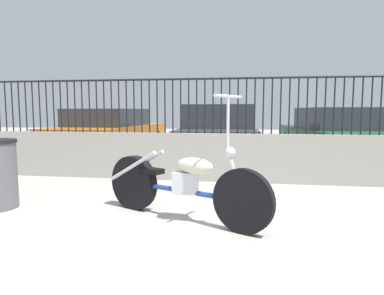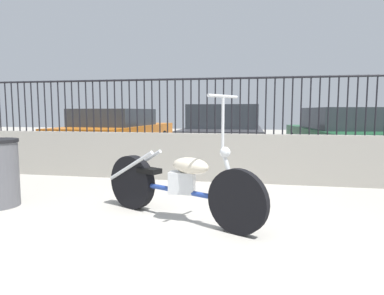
{
  "view_description": "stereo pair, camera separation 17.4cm",
  "coord_description": "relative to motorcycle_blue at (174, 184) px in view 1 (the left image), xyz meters",
  "views": [
    {
      "loc": [
        0.65,
        -3.0,
        1.22
      ],
      "look_at": [
        -0.12,
        1.81,
        0.7
      ],
      "focal_mm": 32.0,
      "sensor_mm": 36.0,
      "label": 1
    },
    {
      "loc": [
        0.82,
        -2.97,
        1.22
      ],
      "look_at": [
        -0.12,
        1.81,
        0.7
      ],
      "focal_mm": 32.0,
      "sensor_mm": 36.0,
      "label": 2
    }
  ],
  "objects": [
    {
      "name": "low_wall",
      "position": [
        0.15,
        2.15,
        0.02
      ],
      "size": [
        9.61,
        0.18,
        0.83
      ],
      "color": "#9E998E",
      "rests_on": "ground_plane"
    },
    {
      "name": "ground_plane",
      "position": [
        0.15,
        -0.74,
        -0.4
      ],
      "size": [
        40.0,
        40.0,
        0.0
      ],
      "primitive_type": "plane",
      "color": "#ADA89E"
    },
    {
      "name": "car_green",
      "position": [
        2.94,
        4.66,
        0.26
      ],
      "size": [
        2.36,
        4.42,
        1.3
      ],
      "rotation": [
        0.0,
        0.0,
        1.69
      ],
      "color": "black",
      "rests_on": "ground_plane"
    },
    {
      "name": "motorcycle_blue",
      "position": [
        0.0,
        0.0,
        0.0
      ],
      "size": [
        2.01,
        1.08,
        1.39
      ],
      "rotation": [
        0.0,
        0.0,
        -0.46
      ],
      "color": "black",
      "rests_on": "ground_plane"
    },
    {
      "name": "fence_railing",
      "position": [
        0.15,
        2.15,
        1.03
      ],
      "size": [
        9.61,
        0.04,
        0.95
      ],
      "color": "black",
      "rests_on": "low_wall"
    },
    {
      "name": "car_orange",
      "position": [
        -2.72,
        4.78,
        0.25
      ],
      "size": [
        1.89,
        4.36,
        1.27
      ],
      "rotation": [
        0.0,
        0.0,
        1.53
      ],
      "color": "black",
      "rests_on": "ground_plane"
    },
    {
      "name": "car_dark_grey",
      "position": [
        0.14,
        4.66,
        0.28
      ],
      "size": [
        1.85,
        4.25,
        1.36
      ],
      "rotation": [
        0.0,
        0.0,
        1.6
      ],
      "color": "black",
      "rests_on": "ground_plane"
    }
  ]
}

